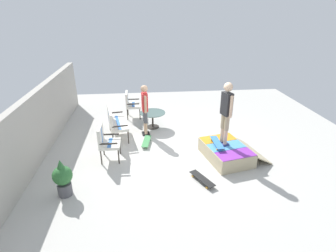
{
  "coord_description": "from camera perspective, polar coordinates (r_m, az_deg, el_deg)",
  "views": [
    {
      "loc": [
        -7.05,
        1.04,
        3.94
      ],
      "look_at": [
        0.18,
        0.32,
        0.7
      ],
      "focal_mm": 28.41,
      "sensor_mm": 36.0,
      "label": 1
    }
  ],
  "objects": [
    {
      "name": "person_skater",
      "position": [
        7.27,
        12.39,
        3.53
      ],
      "size": [
        0.46,
        0.31,
        1.78
      ],
      "color": "navy",
      "rests_on": "skate_ramp"
    },
    {
      "name": "skate_ramp",
      "position": [
        7.74,
        12.47,
        -5.44
      ],
      "size": [
        1.76,
        1.86,
        0.41
      ],
      "color": "tan",
      "rests_on": "ground_plane"
    },
    {
      "name": "skateboard_by_bench",
      "position": [
        8.42,
        -4.64,
        -3.29
      ],
      "size": [
        0.82,
        0.34,
        0.1
      ],
      "color": "#3F8C4C",
      "rests_on": "ground_plane"
    },
    {
      "name": "person_watching",
      "position": [
        8.71,
        -5.0,
        4.2
      ],
      "size": [
        0.48,
        0.27,
        1.71
      ],
      "color": "black",
      "rests_on": "ground_plane"
    },
    {
      "name": "patio_chair_near_house",
      "position": [
        10.35,
        -8.09,
        5.05
      ],
      "size": [
        0.63,
        0.56,
        1.02
      ],
      "color": "#2D2823",
      "rests_on": "ground_plane"
    },
    {
      "name": "ground_plane",
      "position": [
        8.17,
        2.37,
        -5.22
      ],
      "size": [
        12.0,
        12.0,
        0.1
      ],
      "primitive_type": "cube",
      "color": "beige"
    },
    {
      "name": "potted_plant",
      "position": [
        6.49,
        -21.65,
        -10.24
      ],
      "size": [
        0.44,
        0.44,
        0.92
      ],
      "color": "#515156",
      "rests_on": "ground_plane"
    },
    {
      "name": "patio_table",
      "position": [
        9.43,
        -3.31,
        1.98
      ],
      "size": [
        0.9,
        0.9,
        0.57
      ],
      "color": "#2D2823",
      "rests_on": "ground_plane"
    },
    {
      "name": "patio_chair_by_wall",
      "position": [
        7.51,
        -13.26,
        -2.93
      ],
      "size": [
        0.62,
        0.55,
        1.02
      ],
      "color": "#2D2823",
      "rests_on": "ground_plane"
    },
    {
      "name": "skateboard_spare",
      "position": [
        6.72,
        7.33,
        -11.15
      ],
      "size": [
        0.81,
        0.53,
        0.1
      ],
      "color": "black",
      "rests_on": "ground_plane"
    },
    {
      "name": "back_wall_cinderblock",
      "position": [
        8.22,
        -26.32,
        -0.09
      ],
      "size": [
        9.0,
        0.2,
        1.85
      ],
      "color": "#ADA89E",
      "rests_on": "ground_plane"
    },
    {
      "name": "patio_bench",
      "position": [
        8.77,
        -11.46,
        1.27
      ],
      "size": [
        1.33,
        0.77,
        1.02
      ],
      "color": "#2D2823",
      "rests_on": "ground_plane"
    },
    {
      "name": "skateboard_on_ramp",
      "position": [
        7.55,
        10.47,
        -3.51
      ],
      "size": [
        0.8,
        0.22,
        0.1
      ],
      "color": "#3372B2",
      "rests_on": "skate_ramp"
    }
  ]
}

